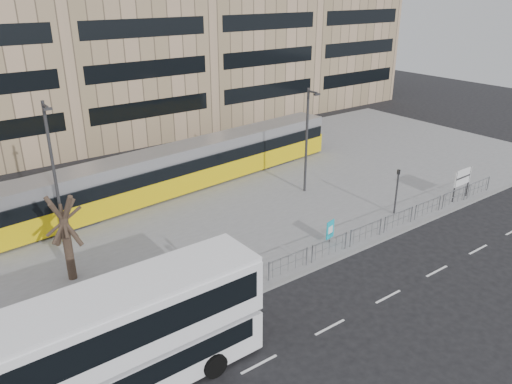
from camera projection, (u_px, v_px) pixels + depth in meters
ground at (304, 275)px, 26.53m from camera, size 120.00×120.00×0.00m
plaza at (191, 201)px, 35.40m from camera, size 64.00×24.00×0.15m
kerb at (303, 273)px, 26.54m from camera, size 64.00×0.25×0.17m
building_row at (83, 0)px, 47.85m from camera, size 70.40×18.40×31.20m
pedestrian_barrier at (326, 244)px, 27.63m from camera, size 32.07×0.07×1.10m
road_markings at (375, 304)px, 24.12m from camera, size 62.00×0.12×0.01m
double_decker_bus at (116, 341)px, 17.87m from camera, size 11.34×3.02×4.52m
tram at (184, 167)px, 36.93m from camera, size 28.28×5.60×3.32m
station_sign at (463, 178)px, 35.00m from camera, size 1.96×0.15×2.26m
ad_panel at (330, 230)px, 29.27m from camera, size 0.74×0.23×1.40m
pedestrian at (200, 262)px, 25.67m from camera, size 0.54×0.73×1.83m
traffic_light_west at (227, 262)px, 23.60m from camera, size 0.23×0.25×3.10m
traffic_light_east at (397, 186)px, 32.60m from camera, size 0.19×0.22×3.10m
lamp_post_west at (54, 169)px, 27.87m from camera, size 0.45×1.04×8.45m
lamp_post_east at (307, 137)px, 35.37m from camera, size 0.45×1.04×7.60m
bare_tree at (59, 192)px, 24.10m from camera, size 4.70×4.70×7.01m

